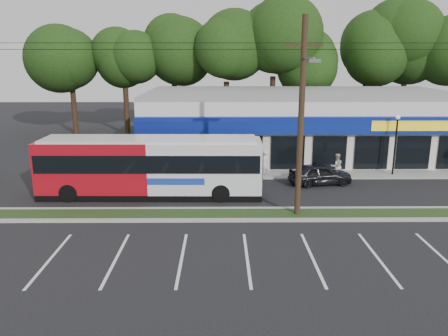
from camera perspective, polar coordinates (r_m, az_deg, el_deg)
name	(u,v)px	position (r m, az deg, el deg)	size (l,w,h in m)	color
ground	(240,223)	(22.04, 2.16, -7.14)	(120.00, 120.00, 0.00)	black
grass_strip	(240,214)	(22.95, 2.05, -6.08)	(40.00, 1.60, 0.12)	#223315
curb_south	(240,220)	(22.16, 2.15, -6.83)	(40.00, 0.25, 0.14)	#9E9E93
curb_north	(239,209)	(23.75, 1.97, -5.34)	(40.00, 0.25, 0.14)	#9E9E93
sidewalk	(306,174)	(31.14, 10.66, -0.83)	(32.00, 2.20, 0.10)	#9E9E93
strip_mall	(298,123)	(37.37, 9.61, 5.82)	(25.00, 12.55, 5.30)	beige
utility_pole	(298,112)	(21.91, 9.66, 7.19)	(50.00, 2.77, 10.00)	black
lamp_post	(396,138)	(32.10, 21.53, 3.66)	(0.30, 0.30, 4.25)	black
tree_line	(269,53)	(46.75, 5.88, 14.71)	(46.76, 6.76, 11.83)	black
metrobus	(151,165)	(26.08, -9.55, 0.36)	(13.06, 2.90, 3.50)	#A30C17
car_dark	(320,174)	(28.93, 12.45, -0.78)	(1.62, 4.03, 1.37)	black
car_silver	(96,175)	(29.20, -16.36, -0.83)	(1.51, 4.34, 1.43)	#AFB3B7
pedestrian_a	(264,164)	(29.86, 5.31, 0.51)	(0.70, 0.46, 1.92)	silver
pedestrian_b	(337,166)	(30.33, 14.48, 0.19)	(0.86, 0.67, 1.78)	#BBB3A9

